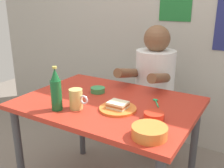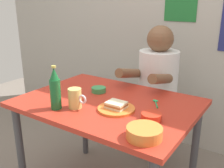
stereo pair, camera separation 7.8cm
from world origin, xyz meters
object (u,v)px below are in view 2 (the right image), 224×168
Objects in this scene: plate_orange at (116,109)px; beer_bottle at (55,90)px; dining_table at (108,114)px; person_seated at (158,76)px; stool at (155,122)px; beer_mug at (75,98)px; sauce_bowl_chili at (151,117)px; sandwich at (116,105)px.

plate_orange is 0.84× the size of beer_bottle.
dining_table is 0.63m from person_seated.
stool is 0.82m from plate_orange.
sauce_bowl_chili is (0.45, 0.10, -0.04)m from beer_mug.
person_seated reaches higher than sauce_bowl_chili.
beer_mug is 1.15× the size of sauce_bowl_chili.
person_seated is 0.93m from beer_bottle.
person_seated is 6.54× the size of sandwich.
sauce_bowl_chili reaches higher than plate_orange.
sandwich is at bearing 177.44° from sauce_bowl_chili.
plate_orange reaches higher than dining_table.
stool is at bearing 111.63° from sauce_bowl_chili.
stool is at bearing 90.00° from person_seated.
sauce_bowl_chili is at bearing 17.56° from beer_bottle.
sauce_bowl_chili is at bearing -2.56° from sandwich.
person_seated is at bearing 111.93° from sauce_bowl_chili.
sandwich is at bearing -35.68° from dining_table.
stool is 0.63× the size of person_seated.
dining_table is at bearing 144.32° from plate_orange.
plate_orange is (0.06, -0.72, 0.40)m from stool.
beer_mug is at bearing -153.75° from plate_orange.
plate_orange is 1.75× the size of beer_mug.
beer_mug reaches higher than stool.
plate_orange is 0.37m from beer_bottle.
person_seated reaches higher than stool.
person_seated is at bearing 84.05° from dining_table.
sauce_bowl_chili reaches higher than stool.
beer_mug is at bearing 39.58° from beer_bottle.
dining_table is at bearing 144.32° from sandwich.
stool is at bearing 94.64° from sandwich.
plate_orange is at bearing 177.44° from sauce_bowl_chili.
sauce_bowl_chili is (0.29, -0.72, -0.00)m from person_seated.
dining_table is at bearing -95.95° from person_seated.
beer_bottle reaches higher than beer_mug.
person_seated is (-0.00, -0.01, 0.42)m from stool.
beer_mug reaches higher than sauce_bowl_chili.
beer_bottle reaches higher than stool.
beer_bottle is (-0.25, -0.90, 0.51)m from stool.
person_seated is at bearing 94.72° from plate_orange.
stool is 1.72× the size of beer_bottle.
sandwich is (0.12, -0.09, 0.13)m from dining_table.
sandwich is at bearing 180.00° from plate_orange.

